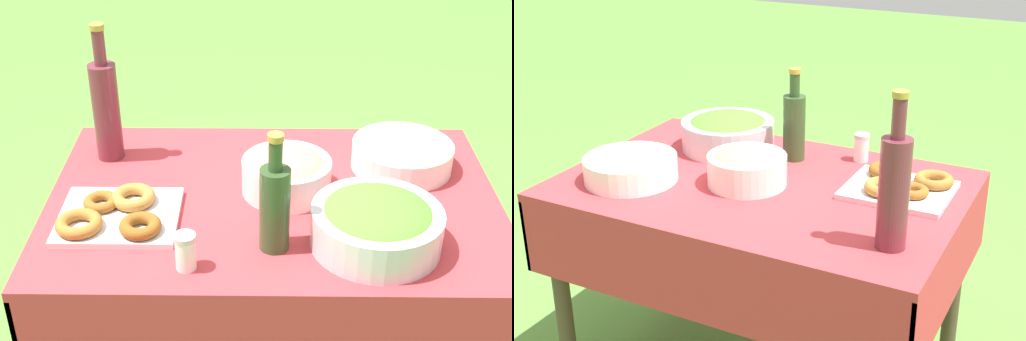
# 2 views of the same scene
# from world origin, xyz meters

# --- Properties ---
(picnic_table) EXTENTS (1.14, 0.77, 0.71)m
(picnic_table) POSITION_xyz_m (0.00, 0.00, 0.60)
(picnic_table) COLOR #B73338
(picnic_table) RESTS_ON ground_plane
(salad_bowl) EXTENTS (0.30, 0.30, 0.11)m
(salad_bowl) POSITION_xyz_m (-0.23, 0.20, 0.76)
(salad_bowl) COLOR silver
(salad_bowl) RESTS_ON picnic_table
(pasta_bowl) EXTENTS (0.23, 0.23, 0.11)m
(pasta_bowl) POSITION_xyz_m (-0.03, -0.03, 0.76)
(pasta_bowl) COLOR white
(pasta_bowl) RESTS_ON picnic_table
(donut_platter) EXTENTS (0.29, 0.26, 0.05)m
(donut_platter) POSITION_xyz_m (0.38, 0.11, 0.73)
(donut_platter) COLOR silver
(donut_platter) RESTS_ON picnic_table
(plate_stack) EXTENTS (0.27, 0.27, 0.07)m
(plate_stack) POSITION_xyz_m (-0.35, -0.16, 0.74)
(plate_stack) COLOR white
(plate_stack) RESTS_ON picnic_table
(olive_oil_bottle) EXTENTS (0.07, 0.07, 0.29)m
(olive_oil_bottle) POSITION_xyz_m (0.00, 0.21, 0.82)
(olive_oil_bottle) COLOR #2D4723
(olive_oil_bottle) RESTS_ON picnic_table
(wine_bottle) EXTENTS (0.07, 0.07, 0.38)m
(wine_bottle) POSITION_xyz_m (0.45, -0.21, 0.86)
(wine_bottle) COLOR maroon
(wine_bottle) RESTS_ON picnic_table
(salt_shaker) EXTENTS (0.05, 0.05, 0.09)m
(salt_shaker) POSITION_xyz_m (0.19, 0.29, 0.75)
(salt_shaker) COLOR white
(salt_shaker) RESTS_ON picnic_table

